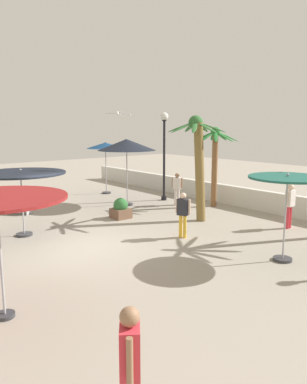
{
  "coord_description": "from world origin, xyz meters",
  "views": [
    {
      "loc": [
        10.23,
        -5.4,
        3.79
      ],
      "look_at": [
        0.0,
        3.07,
        1.4
      ],
      "focal_mm": 34.58,
      "sensor_mm": 36.0,
      "label": 1
    }
  ],
  "objects_px": {
    "patio_umbrella_5": "(105,146)",
    "palm_tree_0": "(215,155)",
    "planter": "(121,209)",
    "patio_umbrella_2": "(287,185)",
    "guest_0": "(183,211)",
    "seagull_0": "(118,114)",
    "palm_tree_2": "(198,155)",
    "guest_3": "(130,361)",
    "patio_umbrella_4": "(127,145)",
    "patio_umbrella_3": "(21,176)",
    "guest_2": "(177,186)",
    "lamp_post_1": "(164,144)",
    "lounge_chair_0": "(10,204)",
    "guest_1": "(290,202)"
  },
  "relations": [
    {
      "from": "palm_tree_0",
      "to": "seagull_0",
      "type": "distance_m",
      "value": 5.89
    },
    {
      "from": "guest_2",
      "to": "seagull_0",
      "type": "height_order",
      "value": "seagull_0"
    },
    {
      "from": "palm_tree_0",
      "to": "guest_0",
      "type": "xyz_separation_m",
      "value": [
        2.69,
        -4.64,
        -1.5
      ]
    },
    {
      "from": "guest_1",
      "to": "planter",
      "type": "bearing_deg",
      "value": -143.26
    },
    {
      "from": "lounge_chair_0",
      "to": "guest_0",
      "type": "relative_size",
      "value": 1.14
    },
    {
      "from": "palm_tree_2",
      "to": "guest_0",
      "type": "distance_m",
      "value": 3.11
    },
    {
      "from": "patio_umbrella_2",
      "to": "guest_3",
      "type": "distance_m",
      "value": 7.35
    },
    {
      "from": "patio_umbrella_3",
      "to": "planter",
      "type": "distance_m",
      "value": 4.37
    },
    {
      "from": "guest_3",
      "to": "patio_umbrella_5",
      "type": "bearing_deg",
      "value": 148.52
    },
    {
      "from": "patio_umbrella_2",
      "to": "guest_0",
      "type": "distance_m",
      "value": 3.69
    },
    {
      "from": "lounge_chair_0",
      "to": "guest_0",
      "type": "bearing_deg",
      "value": 24.16
    },
    {
      "from": "palm_tree_0",
      "to": "lounge_chair_0",
      "type": "relative_size",
      "value": 2.08
    },
    {
      "from": "lamp_post_1",
      "to": "guest_0",
      "type": "height_order",
      "value": "lamp_post_1"
    },
    {
      "from": "patio_umbrella_5",
      "to": "patio_umbrella_3",
      "type": "bearing_deg",
      "value": -52.4
    },
    {
      "from": "patio_umbrella_5",
      "to": "palm_tree_0",
      "type": "xyz_separation_m",
      "value": [
        6.13,
        2.11,
        -0.22
      ]
    },
    {
      "from": "patio_umbrella_2",
      "to": "guest_0",
      "type": "height_order",
      "value": "patio_umbrella_2"
    },
    {
      "from": "patio_umbrella_5",
      "to": "guest_0",
      "type": "relative_size",
      "value": 1.87
    },
    {
      "from": "patio_umbrella_2",
      "to": "seagull_0",
      "type": "xyz_separation_m",
      "value": [
        -5.77,
        -1.62,
        2.03
      ]
    },
    {
      "from": "palm_tree_2",
      "to": "planter",
      "type": "relative_size",
      "value": 4.95
    },
    {
      "from": "seagull_0",
      "to": "patio_umbrella_4",
      "type": "bearing_deg",
      "value": 140.65
    },
    {
      "from": "seagull_0",
      "to": "planter",
      "type": "xyz_separation_m",
      "value": [
        -1.24,
        0.88,
        -3.83
      ]
    },
    {
      "from": "guest_0",
      "to": "planter",
      "type": "relative_size",
      "value": 1.84
    },
    {
      "from": "palm_tree_2",
      "to": "guest_3",
      "type": "bearing_deg",
      "value": -50.43
    },
    {
      "from": "guest_1",
      "to": "palm_tree_2",
      "type": "bearing_deg",
      "value": -151.53
    },
    {
      "from": "patio_umbrella_5",
      "to": "guest_1",
      "type": "relative_size",
      "value": 1.75
    },
    {
      "from": "guest_0",
      "to": "guest_2",
      "type": "relative_size",
      "value": 1.01
    },
    {
      "from": "lounge_chair_0",
      "to": "patio_umbrella_5",
      "type": "bearing_deg",
      "value": 103.7
    },
    {
      "from": "guest_1",
      "to": "guest_0",
      "type": "bearing_deg",
      "value": -113.64
    },
    {
      "from": "palm_tree_2",
      "to": "lamp_post_1",
      "type": "distance_m",
      "value": 4.22
    },
    {
      "from": "guest_1",
      "to": "lounge_chair_0",
      "type": "bearing_deg",
      "value": -141.67
    },
    {
      "from": "patio_umbrella_4",
      "to": "guest_3",
      "type": "xyz_separation_m",
      "value": [
        11.08,
        -7.89,
        -1.83
      ]
    },
    {
      "from": "patio_umbrella_4",
      "to": "patio_umbrella_5",
      "type": "bearing_deg",
      "value": 164.46
    },
    {
      "from": "lamp_post_1",
      "to": "planter",
      "type": "bearing_deg",
      "value": -66.2
    },
    {
      "from": "guest_2",
      "to": "seagull_0",
      "type": "distance_m",
      "value": 5.75
    },
    {
      "from": "patio_umbrella_3",
      "to": "palm_tree_0",
      "type": "bearing_deg",
      "value": 83.39
    },
    {
      "from": "seagull_0",
      "to": "palm_tree_2",
      "type": "bearing_deg",
      "value": 73.22
    },
    {
      "from": "patio_umbrella_3",
      "to": "patio_umbrella_5",
      "type": "height_order",
      "value": "patio_umbrella_5"
    },
    {
      "from": "planter",
      "to": "patio_umbrella_4",
      "type": "bearing_deg",
      "value": 138.29
    },
    {
      "from": "patio_umbrella_3",
      "to": "guest_2",
      "type": "bearing_deg",
      "value": 92.15
    },
    {
      "from": "guest_2",
      "to": "guest_3",
      "type": "height_order",
      "value": "guest_3"
    },
    {
      "from": "lamp_post_1",
      "to": "seagull_0",
      "type": "distance_m",
      "value": 5.76
    },
    {
      "from": "patio_umbrella_5",
      "to": "guest_2",
      "type": "bearing_deg",
      "value": 11.0
    },
    {
      "from": "palm_tree_2",
      "to": "patio_umbrella_2",
      "type": "bearing_deg",
      "value": -17.5
    },
    {
      "from": "planter",
      "to": "patio_umbrella_2",
      "type": "bearing_deg",
      "value": 6.07
    },
    {
      "from": "planter",
      "to": "guest_3",
      "type": "bearing_deg",
      "value": -34.02
    },
    {
      "from": "patio_umbrella_4",
      "to": "guest_1",
      "type": "xyz_separation_m",
      "value": [
        7.2,
        2.25,
        -1.87
      ]
    },
    {
      "from": "patio_umbrella_4",
      "to": "patio_umbrella_3",
      "type": "bearing_deg",
      "value": -72.5
    },
    {
      "from": "patio_umbrella_3",
      "to": "guest_3",
      "type": "xyz_separation_m",
      "value": [
        9.28,
        -2.17,
        -1.03
      ]
    },
    {
      "from": "guest_0",
      "to": "guest_2",
      "type": "bearing_deg",
      "value": 138.91
    },
    {
      "from": "palm_tree_0",
      "to": "seagull_0",
      "type": "height_order",
      "value": "seagull_0"
    }
  ]
}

